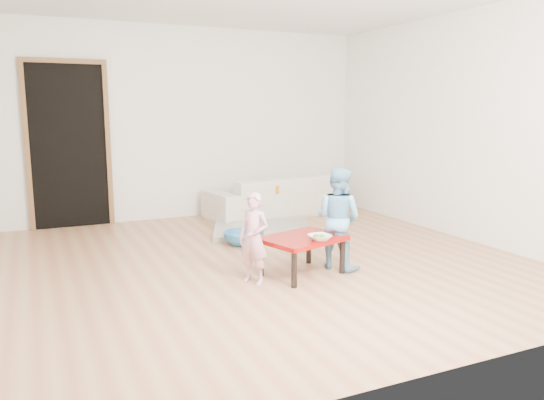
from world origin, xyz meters
TOP-DOWN VIEW (x-y plane):
  - floor at (0.00, 0.00)m, footprint 5.00×5.00m
  - back_wall at (0.00, 2.50)m, footprint 5.00×0.02m
  - right_wall at (2.50, 0.00)m, footprint 0.02×5.00m
  - doorway at (-1.60, 2.48)m, footprint 1.02×0.08m
  - sofa at (1.07, 2.05)m, footprint 2.03×1.01m
  - cushion at (0.74, 1.83)m, footprint 0.43×0.39m
  - red_table at (0.14, -0.54)m, footprint 0.84×0.72m
  - bowl at (0.22, -0.73)m, footprint 0.20×0.20m
  - broccoli at (0.22, -0.73)m, footprint 0.12×0.12m
  - child_pink at (-0.35, -0.58)m, footprint 0.32×0.35m
  - child_blue at (0.55, -0.50)m, footprint 0.55×0.59m
  - basin at (0.06, 0.70)m, footprint 0.46×0.46m
  - blanket at (0.50, 1.16)m, footprint 1.46×1.35m

SIDE VIEW (x-z plane):
  - floor at x=0.00m, z-range -0.01..0.01m
  - blanket at x=0.50m, z-range 0.00..0.06m
  - basin at x=0.06m, z-range 0.00..0.14m
  - red_table at x=0.14m, z-range 0.00..0.36m
  - sofa at x=1.07m, z-range 0.00..0.57m
  - bowl at x=0.22m, z-range 0.36..0.41m
  - broccoli at x=0.22m, z-range 0.36..0.41m
  - child_pink at x=-0.35m, z-range 0.00..0.80m
  - cushion at x=0.74m, z-range 0.37..0.49m
  - child_blue at x=0.55m, z-range 0.00..0.96m
  - doorway at x=-1.60m, z-range -0.03..2.08m
  - back_wall at x=0.00m, z-range 0.00..2.60m
  - right_wall at x=2.50m, z-range 0.00..2.60m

